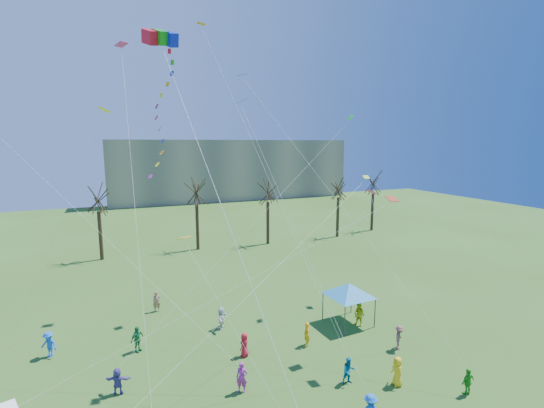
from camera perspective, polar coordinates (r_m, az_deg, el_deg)
name	(u,v)px	position (r m, az deg, el deg)	size (l,w,h in m)	color
distant_building	(231,169)	(99.64, -6.23, 5.23)	(60.00, 14.00, 15.00)	gray
bare_tree_row	(183,200)	(50.06, -13.30, 0.56)	(68.01, 8.27, 10.47)	black
big_box_kite	(167,116)	(19.25, -15.51, 12.69)	(2.76, 5.92, 19.83)	red
canopy_tent_blue	(349,289)	(31.09, 11.51, -12.50)	(4.44, 4.44, 3.34)	#3F3F44
festival_crowd	(224,368)	(24.94, -7.28, -23.26)	(25.70, 19.28, 1.86)	red
small_kites_aloft	(225,153)	(25.23, -7.08, 7.63)	(31.15, 18.52, 33.75)	#FA300D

